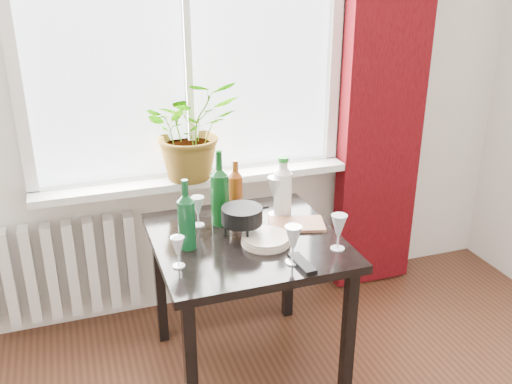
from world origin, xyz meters
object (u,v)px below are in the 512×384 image
object	(u,v)px
wineglass_far_right	(338,232)
plate_stack	(266,240)
wine_bottle_right	(220,187)
cutting_board	(297,224)
bottle_amber	(236,186)
wineglass_back_left	(198,211)
wineglass_front_right	(293,244)
fondue_pot	(242,222)
potted_plant	(191,129)
wineglass_front_left	(178,252)
radiator	(62,270)
cleaning_bottle	(283,186)
tv_remote	(302,264)
table	(247,255)
wine_bottle_left	(186,214)
wineglass_back_center	(276,196)

from	to	relation	value
wineglass_far_right	plate_stack	world-z (taller)	wineglass_far_right
wine_bottle_right	cutting_board	world-z (taller)	wine_bottle_right
bottle_amber	cutting_board	bearing A→B (deg)	-46.88
cutting_board	bottle_amber	bearing A→B (deg)	133.12
wineglass_far_right	wineglass_back_left	world-z (taller)	wineglass_far_right
wineglass_far_right	cutting_board	xyz separation A→B (m)	(-0.08, 0.28, -0.08)
plate_stack	wineglass_front_right	bearing A→B (deg)	-76.87
wine_bottle_right	fondue_pot	size ratio (longest dim) A/B	1.73
potted_plant	wine_bottle_right	size ratio (longest dim) A/B	1.43
wineglass_far_right	fondue_pot	xyz separation A→B (m)	(-0.37, 0.25, -0.01)
wineglass_front_left	fondue_pot	size ratio (longest dim) A/B	0.64
wine_bottle_right	bottle_amber	xyz separation A→B (m)	(0.11, 0.10, -0.05)
wine_bottle_right	fondue_pot	distance (m)	0.22
wine_bottle_right	radiator	bearing A→B (deg)	150.35
wineglass_front_right	wineglass_back_left	distance (m)	0.57
wineglass_front_right	cleaning_bottle	bearing A→B (deg)	73.66
wineglass_back_left	cutting_board	xyz separation A→B (m)	(0.45, -0.15, -0.07)
cleaning_bottle	plate_stack	world-z (taller)	cleaning_bottle
fondue_pot	tv_remote	size ratio (longest dim) A/B	1.23
table	wineglass_back_left	world-z (taller)	wineglass_back_left
plate_stack	wineglass_back_left	bearing A→B (deg)	131.36
cleaning_bottle	fondue_pot	distance (m)	0.33
cleaning_bottle	wine_bottle_right	bearing A→B (deg)	179.35
potted_plant	wineglass_front_right	distance (m)	0.94
table	potted_plant	xyz separation A→B (m)	(-0.11, 0.58, 0.47)
radiator	cutting_board	xyz separation A→B (m)	(1.12, -0.59, 0.37)
wine_bottle_right	cutting_board	bearing A→B (deg)	-23.01
cutting_board	wine_bottle_left	bearing A→B (deg)	-174.63
wine_bottle_right	plate_stack	xyz separation A→B (m)	(0.14, -0.27, -0.17)
potted_plant	wineglass_front_right	bearing A→B (deg)	-75.42
table	fondue_pot	xyz separation A→B (m)	(-0.02, 0.01, 0.17)
potted_plant	bottle_amber	size ratio (longest dim) A/B	1.89
wine_bottle_left	wineglass_front_left	distance (m)	0.20
bottle_amber	wineglass_front_left	distance (m)	0.60
wineglass_far_right	wineglass_back_center	size ratio (longest dim) A/B	0.82
potted_plant	wineglass_front_right	size ratio (longest dim) A/B	3.09
wineglass_front_right	cutting_board	bearing A→B (deg)	64.58
wine_bottle_left	fondue_pot	world-z (taller)	wine_bottle_left
wineglass_back_left	cutting_board	size ratio (longest dim) A/B	0.58
wine_bottle_left	wineglass_far_right	xyz separation A→B (m)	(0.63, -0.23, -0.08)
wineglass_back_center	wineglass_front_left	distance (m)	0.68
radiator	wineglass_front_left	bearing A→B (deg)	-57.99
wineglass_back_left	cutting_board	world-z (taller)	wineglass_back_left
radiator	fondue_pot	distance (m)	1.12
radiator	wineglass_back_center	world-z (taller)	wineglass_back_center
potted_plant	cleaning_bottle	size ratio (longest dim) A/B	1.72
wine_bottle_left	wineglass_front_right	distance (m)	0.49
potted_plant	wineglass_back_center	bearing A→B (deg)	-49.43
wine_bottle_right	wineglass_front_right	xyz separation A→B (m)	(0.19, -0.48, -0.10)
wine_bottle_left	wineglass_front_right	xyz separation A→B (m)	(0.39, -0.28, -0.08)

